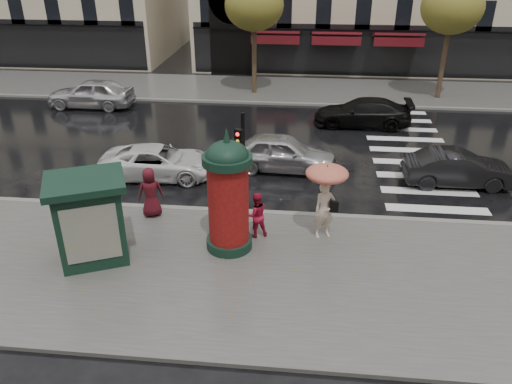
# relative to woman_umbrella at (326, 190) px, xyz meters

# --- Properties ---
(ground) EXTENTS (160.00, 160.00, 0.00)m
(ground) POSITION_rel_woman_umbrella_xyz_m (-1.91, -1.62, -1.77)
(ground) COLOR black
(ground) RESTS_ON ground
(near_sidewalk) EXTENTS (90.00, 7.00, 0.12)m
(near_sidewalk) POSITION_rel_woman_umbrella_xyz_m (-1.91, -2.12, -1.71)
(near_sidewalk) COLOR #474744
(near_sidewalk) RESTS_ON ground
(far_sidewalk) EXTENTS (90.00, 6.00, 0.12)m
(far_sidewalk) POSITION_rel_woman_umbrella_xyz_m (-1.91, 17.38, -1.71)
(far_sidewalk) COLOR #474744
(far_sidewalk) RESTS_ON ground
(near_kerb) EXTENTS (90.00, 0.25, 0.14)m
(near_kerb) POSITION_rel_woman_umbrella_xyz_m (-1.91, 1.38, -1.70)
(near_kerb) COLOR slate
(near_kerb) RESTS_ON ground
(far_kerb) EXTENTS (90.00, 0.25, 0.14)m
(far_kerb) POSITION_rel_woman_umbrella_xyz_m (-1.91, 14.38, -1.70)
(far_kerb) COLOR slate
(far_kerb) RESTS_ON ground
(zebra_crossing) EXTENTS (3.60, 11.75, 0.01)m
(zebra_crossing) POSITION_rel_woman_umbrella_xyz_m (4.09, 7.98, -1.77)
(zebra_crossing) COLOR silver
(zebra_crossing) RESTS_ON ground
(tree_far_left) EXTENTS (3.40, 3.40, 6.64)m
(tree_far_left) POSITION_rel_woman_umbrella_xyz_m (-3.91, 16.38, 3.40)
(tree_far_left) COLOR #38281C
(tree_far_left) RESTS_ON ground
(tree_far_right) EXTENTS (3.40, 3.40, 6.64)m
(tree_far_right) POSITION_rel_woman_umbrella_xyz_m (7.09, 16.38, 3.40)
(tree_far_right) COLOR #38281C
(tree_far_right) RESTS_ON ground
(woman_umbrella) EXTENTS (1.30, 1.30, 2.50)m
(woman_umbrella) POSITION_rel_woman_umbrella_xyz_m (0.00, 0.00, 0.00)
(woman_umbrella) COLOR beige
(woman_umbrella) RESTS_ON near_sidewalk
(woman_red) EXTENTS (0.89, 0.80, 1.50)m
(woman_red) POSITION_rel_woman_umbrella_xyz_m (-2.12, -0.17, -0.90)
(woman_red) COLOR #AB1533
(woman_red) RESTS_ON near_sidewalk
(man_burgundy) EXTENTS (0.99, 0.82, 1.73)m
(man_burgundy) POSITION_rel_woman_umbrella_xyz_m (-5.78, 0.78, -0.78)
(man_burgundy) COLOR #4B0F18
(man_burgundy) RESTS_ON near_sidewalk
(morris_column) EXTENTS (1.44, 1.44, 3.88)m
(morris_column) POSITION_rel_woman_umbrella_xyz_m (-2.87, -0.90, 0.21)
(morris_column) COLOR black
(morris_column) RESTS_ON near_sidewalk
(traffic_light) EXTENTS (0.30, 0.39, 3.94)m
(traffic_light) POSITION_rel_woman_umbrella_xyz_m (-2.58, 0.11, 0.74)
(traffic_light) COLOR black
(traffic_light) RESTS_ON near_sidewalk
(newsstand) EXTENTS (2.69, 2.52, 2.59)m
(newsstand) POSITION_rel_woman_umbrella_xyz_m (-6.71, -1.88, -0.32)
(newsstand) COLOR black
(newsstand) RESTS_ON near_sidewalk
(car_silver) EXTENTS (4.55, 2.02, 1.52)m
(car_silver) POSITION_rel_woman_umbrella_xyz_m (-1.59, 5.28, -1.01)
(car_silver) COLOR #B5B5BA
(car_silver) RESTS_ON ground
(car_darkgrey) EXTENTS (4.17, 1.54, 1.36)m
(car_darkgrey) POSITION_rel_woman_umbrella_xyz_m (5.23, 4.52, -1.09)
(car_darkgrey) COLOR black
(car_darkgrey) RESTS_ON ground
(car_white) EXTENTS (4.63, 2.32, 1.26)m
(car_white) POSITION_rel_woman_umbrella_xyz_m (-6.48, 4.12, -1.14)
(car_white) COLOR white
(car_white) RESTS_ON ground
(car_black) EXTENTS (4.88, 2.08, 1.40)m
(car_black) POSITION_rel_woman_umbrella_xyz_m (2.17, 11.15, -1.07)
(car_black) COLOR black
(car_black) RESTS_ON ground
(car_far_silver) EXTENTS (4.76, 1.94, 1.62)m
(car_far_silver) POSITION_rel_woman_umbrella_xyz_m (-12.78, 12.79, -0.96)
(car_far_silver) COLOR silver
(car_far_silver) RESTS_ON ground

